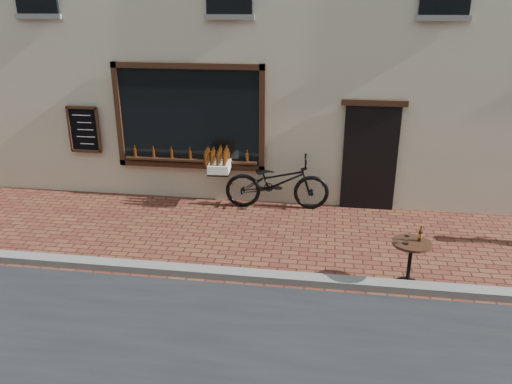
# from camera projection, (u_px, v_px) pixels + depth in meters

# --- Properties ---
(ground) EXTENTS (90.00, 90.00, 0.00)m
(ground) POSITION_uv_depth(u_px,v_px,m) (254.00, 286.00, 7.74)
(ground) COLOR #56251C
(ground) RESTS_ON ground
(kerb) EXTENTS (90.00, 0.25, 0.12)m
(kerb) POSITION_uv_depth(u_px,v_px,m) (256.00, 276.00, 7.91)
(kerb) COLOR slate
(kerb) RESTS_ON ground
(cargo_bicycle) EXTENTS (2.62, 0.92, 1.23)m
(cargo_bicycle) POSITION_uv_depth(u_px,v_px,m) (275.00, 182.00, 10.49)
(cargo_bicycle) COLOR black
(cargo_bicycle) RESTS_ON ground
(bistro_table) EXTENTS (0.59, 0.59, 1.01)m
(bistro_table) POSITION_uv_depth(u_px,v_px,m) (411.00, 255.00, 7.55)
(bistro_table) COLOR black
(bistro_table) RESTS_ON ground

